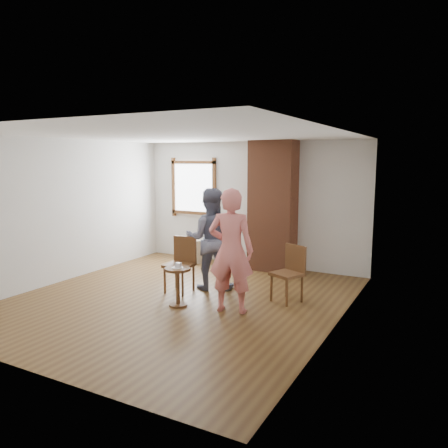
{
  "coord_description": "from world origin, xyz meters",
  "views": [
    {
      "loc": [
        3.83,
        -5.61,
        2.23
      ],
      "look_at": [
        0.4,
        0.8,
        1.15
      ],
      "focal_mm": 35.0,
      "sensor_mm": 36.0,
      "label": 1
    }
  ],
  "objects_px": {
    "dining_chair_right": "(290,270)",
    "man": "(210,239)",
    "dining_chair_left": "(181,261)",
    "side_table": "(178,280)",
    "stoneware_crock": "(199,251)",
    "person_pink": "(231,251)"
  },
  "relations": [
    {
      "from": "dining_chair_left",
      "to": "side_table",
      "type": "bearing_deg",
      "value": -62.19
    },
    {
      "from": "dining_chair_left",
      "to": "side_table",
      "type": "distance_m",
      "value": 0.79
    },
    {
      "from": "man",
      "to": "person_pink",
      "type": "relative_size",
      "value": 0.96
    },
    {
      "from": "dining_chair_right",
      "to": "person_pink",
      "type": "xyz_separation_m",
      "value": [
        -0.61,
        -0.87,
        0.41
      ]
    },
    {
      "from": "stoneware_crock",
      "to": "man",
      "type": "height_order",
      "value": "man"
    },
    {
      "from": "dining_chair_left",
      "to": "side_table",
      "type": "relative_size",
      "value": 1.55
    },
    {
      "from": "dining_chair_left",
      "to": "dining_chair_right",
      "type": "relative_size",
      "value": 1.04
    },
    {
      "from": "dining_chair_left",
      "to": "man",
      "type": "bearing_deg",
      "value": 44.41
    },
    {
      "from": "man",
      "to": "person_pink",
      "type": "distance_m",
      "value": 1.22
    },
    {
      "from": "stoneware_crock",
      "to": "side_table",
      "type": "xyz_separation_m",
      "value": [
        1.24,
        -2.66,
        0.16
      ]
    },
    {
      "from": "man",
      "to": "side_table",
      "type": "bearing_deg",
      "value": 64.31
    },
    {
      "from": "man",
      "to": "dining_chair_right",
      "type": "bearing_deg",
      "value": 152.46
    },
    {
      "from": "dining_chair_left",
      "to": "person_pink",
      "type": "height_order",
      "value": "person_pink"
    },
    {
      "from": "side_table",
      "to": "man",
      "type": "distance_m",
      "value": 1.15
    },
    {
      "from": "stoneware_crock",
      "to": "dining_chair_left",
      "type": "distance_m",
      "value": 2.18
    },
    {
      "from": "dining_chair_right",
      "to": "man",
      "type": "relative_size",
      "value": 0.51
    },
    {
      "from": "side_table",
      "to": "stoneware_crock",
      "type": "bearing_deg",
      "value": 114.95
    },
    {
      "from": "dining_chair_right",
      "to": "side_table",
      "type": "height_order",
      "value": "dining_chair_right"
    },
    {
      "from": "stoneware_crock",
      "to": "side_table",
      "type": "relative_size",
      "value": 0.82
    },
    {
      "from": "dining_chair_left",
      "to": "man",
      "type": "distance_m",
      "value": 0.62
    },
    {
      "from": "dining_chair_left",
      "to": "man",
      "type": "height_order",
      "value": "man"
    },
    {
      "from": "dining_chair_right",
      "to": "man",
      "type": "bearing_deg",
      "value": -156.16
    }
  ]
}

